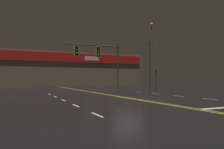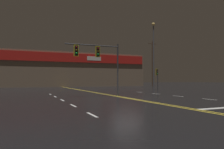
{
  "view_description": "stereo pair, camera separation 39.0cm",
  "coord_description": "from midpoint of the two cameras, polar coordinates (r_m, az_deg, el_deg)",
  "views": [
    {
      "loc": [
        -8.4,
        -15.95,
        1.48
      ],
      "look_at": [
        0.0,
        3.14,
        2.0
      ],
      "focal_mm": 35.0,
      "sensor_mm": 36.0,
      "label": 1
    },
    {
      "loc": [
        -8.04,
        -16.1,
        1.48
      ],
      "look_at": [
        0.0,
        3.14,
        2.0
      ],
      "focal_mm": 35.0,
      "sensor_mm": 36.0,
      "label": 2
    }
  ],
  "objects": [
    {
      "name": "traffic_signal_median",
      "position": [
        19.54,
        -4.61,
        4.99
      ],
      "size": [
        4.97,
        0.36,
        4.81
      ],
      "color": "#38383D",
      "rests_on": "ground"
    },
    {
      "name": "traffic_signal_corner_northeast",
      "position": [
        33.08,
        11.01,
        0.03
      ],
      "size": [
        0.42,
        0.36,
        3.15
      ],
      "color": "#38383D",
      "rests_on": "ground"
    },
    {
      "name": "road_markings",
      "position": [
        17.26,
        8.88,
        -6.32
      ],
      "size": [
        15.57,
        60.0,
        0.01
      ],
      "color": "gold",
      "rests_on": "ground"
    },
    {
      "name": "ground_plane",
      "position": [
        18.07,
        3.42,
        -6.13
      ],
      "size": [
        200.0,
        200.0,
        0.0
      ],
      "primitive_type": "plane",
      "color": "black"
    },
    {
      "name": "building_backdrop",
      "position": [
        51.64,
        -14.56,
        1.17
      ],
      "size": [
        38.93,
        10.23,
        7.53
      ],
      "color": "#7A6651",
      "rests_on": "ground"
    },
    {
      "name": "streetlight_median_approach",
      "position": [
        38.16,
        10.01,
        6.96
      ],
      "size": [
        0.56,
        0.56,
        11.29
      ],
      "color": "#59595E",
      "rests_on": "ground"
    },
    {
      "name": "utility_pole_row",
      "position": [
        44.71,
        -16.03,
        4.62
      ],
      "size": [
        44.66,
        0.26,
        12.86
      ],
      "color": "#4C3828",
      "rests_on": "ground"
    }
  ]
}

